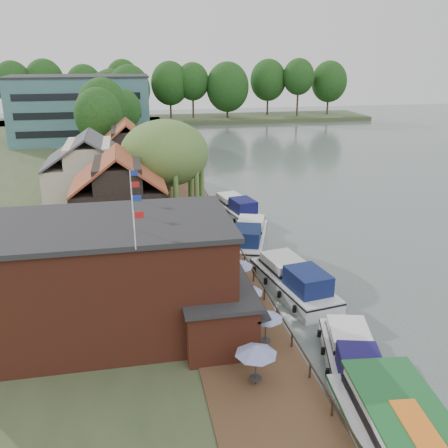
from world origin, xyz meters
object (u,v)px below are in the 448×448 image
umbrella_5 (220,246)px  umbrella_0 (256,365)px  umbrella_3 (236,274)px  cottage_c (128,156)px  umbrella_2 (246,301)px  umbrella_6 (217,237)px  willow (165,173)px  cruiser_1 (294,277)px  cottage_a (119,199)px  umbrella_1 (266,328)px  cruiser_3 (236,206)px  cruiser_0 (353,355)px  cruiser_2 (249,234)px  hotel_block (81,109)px  umbrella_4 (224,262)px  pub (137,276)px  cottage_b (90,174)px  swan (348,418)px

umbrella_5 → umbrella_0: bearing=-94.3°
umbrella_3 → umbrella_5: 5.62m
cottage_c → umbrella_2: size_ratio=3.58×
umbrella_5 → umbrella_6: size_ratio=1.03×
willow → umbrella_6: size_ratio=4.39×
willow → cruiser_1: (8.27, -15.32, -4.88)m
umbrella_2 → cottage_a: bearing=117.5°
cottage_a → cottage_c: same height
umbrella_1 → cruiser_3: (4.36, 27.52, -1.09)m
cruiser_0 → cruiser_3: bearing=105.4°
umbrella_0 → cruiser_1: (6.06, 11.63, -0.96)m
cottage_a → umbrella_1: bearing=-66.2°
cottage_a → cruiser_2: 12.40m
hotel_block → cottage_c: size_ratio=2.99×
umbrella_5 → umbrella_4: bearing=-94.4°
willow → cruiser_0: size_ratio=1.06×
cottage_c → umbrella_6: (7.10, -22.33, -2.96)m
umbrella_4 → pub: bearing=-136.6°
cruiser_2 → cruiser_3: cruiser_2 is taller
willow → umbrella_0: (2.21, -26.95, -3.93)m
umbrella_5 → cruiser_0: umbrella_5 is taller
cottage_c → umbrella_1: bearing=-79.2°
cottage_b → umbrella_5: 19.16m
cottage_c → cruiser_2: size_ratio=0.81×
umbrella_0 → umbrella_2: 6.91m
hotel_block → cruiser_0: 79.36m
cottage_a → hotel_block: bearing=97.1°
umbrella_6 → cruiser_1: size_ratio=0.22×
hotel_block → cottage_b: size_ratio=2.65×
cruiser_0 → cruiser_3: (-0.29, 29.55, 0.01)m
pub → umbrella_2: (6.86, -0.13, -2.36)m
cottage_a → umbrella_0: size_ratio=3.62×
umbrella_0 → umbrella_4: size_ratio=0.97×
cottage_a → umbrella_0: (6.71, -21.95, -2.96)m
cruiser_0 → cruiser_1: size_ratio=0.91×
hotel_block → umbrella_4: (14.71, -64.65, -4.86)m
pub → umbrella_6: pub is taller
umbrella_1 → umbrella_4: bearing=92.8°
cottage_c → hotel_block: bearing=102.2°
umbrella_0 → cruiser_0: size_ratio=0.24×
hotel_block → cottage_a: hotel_block is taller
cruiser_2 → cruiser_3: 9.36m
hotel_block → cruiser_3: 51.31m
pub → cottage_c: cottage_c is taller
cruiser_0 → cottage_b: bearing=132.2°
swan → umbrella_1: bearing=115.3°
umbrella_0 → umbrella_3: bearing=82.7°
umbrella_5 → cruiser_1: 6.92m
willow → umbrella_1: (3.69, -23.59, -3.93)m
pub → cottage_b: cottage_b is taller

